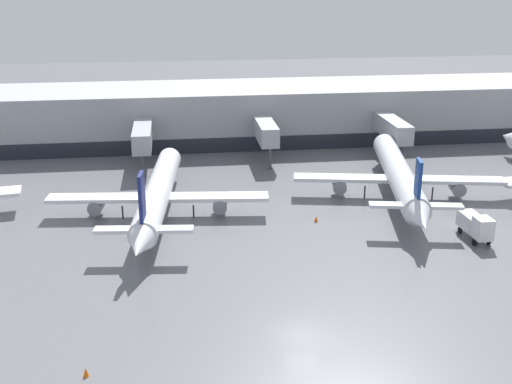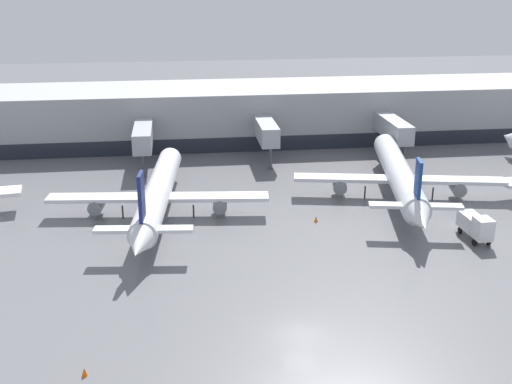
% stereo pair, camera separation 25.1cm
% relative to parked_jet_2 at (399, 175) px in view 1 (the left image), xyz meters
% --- Properties ---
extents(ground_plane, '(320.00, 320.00, 0.00)m').
position_rel_parked_jet_2_xyz_m(ground_plane, '(-18.50, -30.18, -2.99)').
color(ground_plane, slate).
extents(terminal_building, '(160.00, 27.82, 9.00)m').
position_rel_parked_jet_2_xyz_m(terminal_building, '(-18.45, 31.66, 1.51)').
color(terminal_building, '#9EA0A5').
rests_on(terminal_building, ground_plane).
extents(parked_jet_2, '(26.38, 35.77, 8.53)m').
position_rel_parked_jet_2_xyz_m(parked_jet_2, '(0.00, 0.00, 0.00)').
color(parked_jet_2, silver).
rests_on(parked_jet_2, ground_plane).
extents(parked_jet_3, '(25.90, 35.03, 9.00)m').
position_rel_parked_jet_2_xyz_m(parked_jet_3, '(-30.02, -2.54, -0.18)').
color(parked_jet_3, silver).
rests_on(parked_jet_3, ground_plane).
extents(service_truck_0, '(1.95, 5.37, 2.98)m').
position_rel_parked_jet_2_xyz_m(service_truck_0, '(3.77, -13.84, -1.34)').
color(service_truck_0, silver).
rests_on(service_truck_0, ground_plane).
extents(traffic_cone_1, '(0.44, 0.44, 0.67)m').
position_rel_parked_jet_2_xyz_m(traffic_cone_1, '(-34.87, -33.54, -2.65)').
color(traffic_cone_1, orange).
rests_on(traffic_cone_1, ground_plane).
extents(traffic_cone_3, '(0.47, 0.47, 0.67)m').
position_rel_parked_jet_2_xyz_m(traffic_cone_3, '(-12.06, -6.74, -2.65)').
color(traffic_cone_3, orange).
rests_on(traffic_cone_3, ground_plane).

